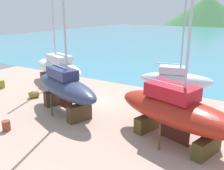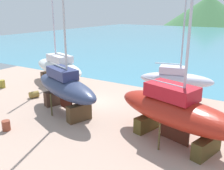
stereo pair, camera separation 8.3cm
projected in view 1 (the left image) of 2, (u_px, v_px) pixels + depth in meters
name	position (u px, v px, depth m)	size (l,w,h in m)	color
ground_plane	(74.00, 113.00, 21.64)	(39.34, 39.34, 0.00)	tan
sea_water	(215.00, 39.00, 74.56)	(128.92, 109.98, 0.01)	teal
headland_hill	(206.00, 21.00, 184.26)	(107.03, 107.03, 36.54)	#437845
sailboat_large_starboard	(176.00, 81.00, 23.97)	(7.18, 3.69, 10.28)	#54391F
sailboat_small_center	(65.00, 87.00, 21.21)	(9.11, 5.46, 13.71)	#4E3822
sailboat_mid_port	(58.00, 67.00, 29.58)	(9.88, 6.06, 14.12)	brown
sailboat_far_slipway	(176.00, 111.00, 16.45)	(9.68, 5.52, 15.91)	#4C3D1D
worker	(163.00, 110.00, 20.13)	(0.39, 0.50, 1.59)	gold
barrel_rust_near	(34.00, 95.00, 25.28)	(0.65, 0.65, 0.89)	olive
barrel_blue_faded	(6.00, 126.00, 18.41)	(0.59, 0.59, 0.76)	brown
barrel_rust_far	(2.00, 84.00, 28.42)	(0.61, 0.61, 0.89)	olive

